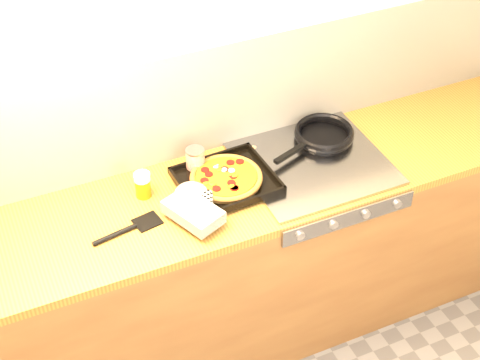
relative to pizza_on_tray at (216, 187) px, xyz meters
name	(u,v)px	position (x,y,z in m)	size (l,w,h in m)	color
room_shell	(187,106)	(0.00, 0.30, 0.21)	(3.20, 3.20, 3.20)	white
counter_run	(218,269)	(0.00, 0.01, -0.49)	(3.20, 0.62, 0.90)	brown
stovetop	(313,164)	(0.45, 0.01, -0.04)	(0.60, 0.56, 0.02)	gray
pizza_on_tray	(216,187)	(0.00, 0.00, 0.00)	(0.51, 0.45, 0.06)	black
frying_pan	(323,135)	(0.57, 0.13, 0.00)	(0.46, 0.34, 0.04)	black
tomato_can	(195,161)	(-0.02, 0.17, 0.01)	(0.10, 0.10, 0.11)	#A50D14
juice_glass	(143,185)	(-0.27, 0.12, 0.01)	(0.09, 0.09, 0.11)	orange
wooden_spoon	(235,157)	(0.16, 0.18, -0.03)	(0.30, 0.10, 0.02)	#B7744D
black_spatula	(128,229)	(-0.39, -0.06, -0.03)	(0.29, 0.10, 0.02)	black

